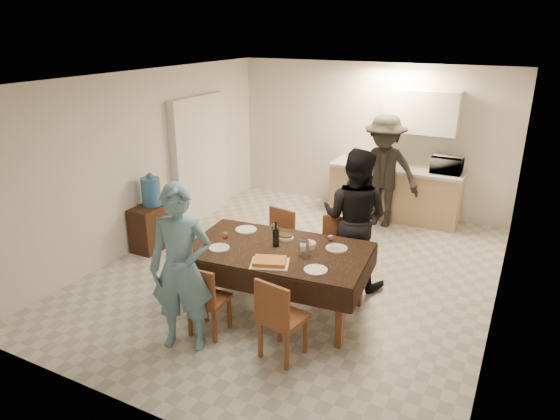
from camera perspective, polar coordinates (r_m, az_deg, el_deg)
The scene contains 33 objects.
floor at distance 6.92m, azimuth 1.96°, elevation -7.07°, with size 5.00×6.00×0.02m, color beige.
ceiling at distance 6.17m, azimuth 2.25°, elevation 14.89°, with size 5.00×6.00×0.02m, color white.
wall_back at distance 9.15m, azimuth 10.22°, elevation 8.16°, with size 5.00×0.02×2.60m, color silver.
wall_front at distance 4.11m, azimuth -16.22°, elevation -7.91°, with size 5.00×0.02×2.60m, color silver.
wall_left at distance 7.78m, azimuth -14.89°, elevation 5.65°, with size 0.02×6.00×2.60m, color silver.
wall_right at distance 5.88m, azimuth 24.72°, elevation -0.32°, with size 0.02×6.00×2.60m, color silver.
stub_partition at distance 8.69m, azimuth -9.12°, elevation 5.89°, with size 0.15×1.40×2.10m, color silver.
kitchen_base_cabinet at distance 8.92m, azimuth 12.92°, elevation 1.85°, with size 2.20×0.60×0.86m, color tan.
kitchen_worktop at distance 8.79m, azimuth 13.15°, elevation 4.66°, with size 2.24×0.64×0.05m, color #B8B8B3.
upper_cabinet at distance 8.66m, azimuth 15.86°, elevation 10.75°, with size 1.20×0.34×0.70m, color white.
dining_table at distance 5.72m, azimuth -0.26°, elevation -4.76°, with size 2.15×1.38×0.80m.
chair_near_left at distance 5.42m, azimuth -8.66°, elevation -9.47°, with size 0.40×0.40×0.45m.
chair_near_right at distance 4.98m, azimuth -0.08°, elevation -11.62°, with size 0.47×0.47×0.49m.
chair_far_left at distance 6.53m, azimuth -1.07°, elevation -3.45°, with size 0.47×0.48×0.49m.
chair_far_right at distance 6.18m, azimuth 6.31°, elevation -4.78°, with size 0.53×0.54×0.51m.
console at distance 7.77m, azimuth -14.17°, elevation -1.80°, with size 0.37×0.73×0.68m, color black.
water_jug at distance 7.58m, azimuth -14.53°, elevation 2.04°, with size 0.28×0.28×0.42m, color #3570B2.
wine_bottle at distance 5.70m, azimuth -0.47°, elevation -2.74°, with size 0.08×0.08×0.31m, color black, non-canonical shape.
water_pitcher at distance 5.48m, azimuth 2.76°, elevation -4.45°, with size 0.12×0.12×0.18m, color white.
savoury_tart at distance 5.35m, azimuth -1.19°, elevation -5.91°, with size 0.40×0.30×0.05m, color #D5823E.
salad_bowl at distance 5.72m, azimuth 3.25°, elevation -4.02°, with size 0.17×0.17×0.07m, color white.
mushroom_dish at distance 5.94m, azimuth 0.56°, elevation -3.17°, with size 0.20×0.20×0.03m, color white.
wine_glass_a at distance 5.72m, azimuth -6.32°, elevation -3.38°, with size 0.09×0.09×0.20m, color white, non-canonical shape.
wine_glass_b at distance 5.67m, azimuth 5.87°, elevation -3.67°, with size 0.08×0.08×0.19m, color white, non-canonical shape.
wine_glass_c at distance 5.99m, azimuth -0.63°, elevation -2.24°, with size 0.08×0.08×0.17m, color white, non-canonical shape.
plate_near_left at distance 5.75m, azimuth -6.98°, elevation -4.30°, with size 0.24×0.24×0.01m, color white.
plate_near_right at distance 5.23m, azimuth 4.10°, elevation -6.84°, with size 0.25×0.25×0.01m, color white.
plate_far_left at distance 6.21m, azimuth -3.90°, elevation -2.25°, with size 0.27×0.27×0.02m, color white.
plate_far_right at distance 5.73m, azimuth 6.49°, elevation -4.36°, with size 0.25×0.25×0.01m, color white.
microwave at distance 8.60m, azimuth 18.53°, elevation 4.89°, with size 0.49×0.33×0.27m, color white.
person_near at distance 5.14m, azimuth -11.22°, elevation -6.60°, with size 0.65×0.43×1.78m, color #5C879E.
person_far at distance 6.36m, azimuth 8.54°, elevation -0.93°, with size 0.88×0.68×1.81m, color black.
person_kitchen at distance 8.38m, azimuth 11.71°, elevation 4.36°, with size 1.21×0.69×1.87m, color black.
Camera 1 is at (2.59, -5.56, 3.20)m, focal length 32.00 mm.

